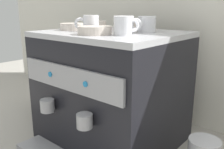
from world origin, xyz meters
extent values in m
plane|color=#9E998E|center=(0.00, 0.00, 0.00)|extent=(4.00, 4.00, 0.00)
cube|color=silver|center=(0.00, 0.38, 0.55)|extent=(2.80, 0.03, 1.09)
cube|color=black|center=(0.00, 0.00, 0.23)|extent=(0.56, 0.48, 0.47)
cube|color=#B7B7BC|center=(0.00, 0.00, 0.48)|extent=(0.56, 0.48, 0.02)
cube|color=#939399|center=(0.00, -0.25, 0.34)|extent=(0.52, 0.01, 0.09)
cylinder|color=#1E7AB7|center=(-0.10, -0.25, 0.34)|extent=(0.02, 0.01, 0.02)
cylinder|color=#1E7AB7|center=(0.10, -0.25, 0.34)|extent=(0.02, 0.01, 0.02)
cylinder|color=#939399|center=(-0.11, -0.27, 0.21)|extent=(0.06, 0.06, 0.05)
cylinder|color=#939399|center=(0.11, -0.27, 0.21)|extent=(0.06, 0.06, 0.05)
cylinder|color=white|center=(-0.06, -0.06, 0.52)|extent=(0.07, 0.07, 0.07)
torus|color=white|center=(-0.09, -0.09, 0.52)|extent=(0.04, 0.04, 0.05)
cylinder|color=white|center=(0.13, -0.09, 0.52)|extent=(0.07, 0.07, 0.07)
torus|color=white|center=(0.14, -0.05, 0.52)|extent=(0.03, 0.05, 0.05)
cylinder|color=white|center=(0.07, -0.01, 0.52)|extent=(0.08, 0.08, 0.07)
torus|color=white|center=(0.12, 0.01, 0.52)|extent=(0.05, 0.03, 0.05)
cylinder|color=white|center=(0.12, 0.08, 0.52)|extent=(0.07, 0.07, 0.06)
torus|color=white|center=(0.08, 0.11, 0.52)|extent=(0.05, 0.04, 0.05)
cylinder|color=beige|center=(0.00, 0.14, 0.51)|extent=(0.12, 0.12, 0.04)
cylinder|color=beige|center=(0.00, 0.14, 0.49)|extent=(0.07, 0.07, 0.01)
cylinder|color=beige|center=(-0.15, 0.05, 0.51)|extent=(0.10, 0.10, 0.04)
cylinder|color=beige|center=(-0.15, 0.05, 0.49)|extent=(0.06, 0.06, 0.01)
cylinder|color=beige|center=(0.03, -0.13, 0.50)|extent=(0.13, 0.13, 0.03)
cylinder|color=beige|center=(0.03, -0.13, 0.49)|extent=(0.07, 0.07, 0.01)
cylinder|color=beige|center=(-0.19, -0.06, 0.50)|extent=(0.11, 0.11, 0.03)
cylinder|color=beige|center=(-0.19, -0.06, 0.49)|extent=(0.06, 0.06, 0.01)
cylinder|color=#333338|center=(-0.51, 0.02, 0.16)|extent=(0.17, 0.17, 0.33)
cone|color=black|center=(-0.51, 0.02, 0.38)|extent=(0.17, 0.17, 0.10)
camera|label=1|loc=(0.69, -0.80, 0.58)|focal=39.76mm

